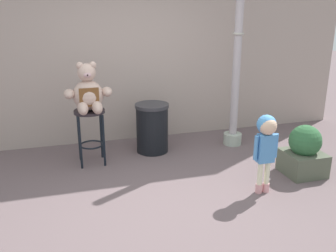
# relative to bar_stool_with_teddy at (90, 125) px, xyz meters

# --- Properties ---
(ground_plane) EXTENTS (24.00, 24.00, 0.00)m
(ground_plane) POSITION_rel_bar_stool_with_teddy_xyz_m (0.71, -1.31, -0.57)
(ground_plane) COLOR #645356
(building_wall) EXTENTS (7.69, 0.30, 3.95)m
(building_wall) POSITION_rel_bar_stool_with_teddy_xyz_m (0.71, 1.00, 1.41)
(building_wall) COLOR #A6948B
(building_wall) RESTS_ON ground_plane
(bar_stool_with_teddy) EXTENTS (0.42, 0.42, 0.78)m
(bar_stool_with_teddy) POSITION_rel_bar_stool_with_teddy_xyz_m (0.00, 0.00, 0.00)
(bar_stool_with_teddy) COLOR #282127
(bar_stool_with_teddy) RESTS_ON ground_plane
(teddy_bear) EXTENTS (0.65, 0.58, 0.66)m
(teddy_bear) POSITION_rel_bar_stool_with_teddy_xyz_m (-0.00, -0.03, 0.46)
(teddy_bear) COLOR #BE9F92
(teddy_bear) RESTS_ON bar_stool_with_teddy
(child_walking) EXTENTS (0.31, 0.24, 0.96)m
(child_walking) POSITION_rel_bar_stool_with_teddy_xyz_m (1.89, -1.47, 0.13)
(child_walking) COLOR pink
(child_walking) RESTS_ON ground_plane
(trash_bin) EXTENTS (0.51, 0.51, 0.75)m
(trash_bin) POSITION_rel_bar_stool_with_teddy_xyz_m (0.93, 0.20, -0.19)
(trash_bin) COLOR black
(trash_bin) RESTS_ON ground_plane
(lamppost) EXTENTS (0.29, 0.29, 3.03)m
(lamppost) POSITION_rel_bar_stool_with_teddy_xyz_m (2.25, 0.13, 0.65)
(lamppost) COLOR #A3AE9F
(lamppost) RESTS_ON ground_plane
(planter_with_shrub) EXTENTS (0.50, 0.50, 0.68)m
(planter_with_shrub) POSITION_rel_bar_stool_with_teddy_xyz_m (2.66, -1.15, -0.26)
(planter_with_shrub) COLOR #525947
(planter_with_shrub) RESTS_ON ground_plane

